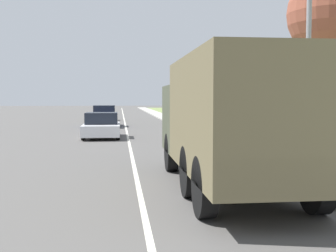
% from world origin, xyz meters
% --- Properties ---
extents(ground_plane, '(180.00, 180.00, 0.00)m').
position_xyz_m(ground_plane, '(0.00, 40.00, 0.00)').
color(ground_plane, '#565451').
extents(lane_centre_stripe, '(0.12, 120.00, 0.00)m').
position_xyz_m(lane_centre_stripe, '(0.00, 40.00, 0.00)').
color(lane_centre_stripe, silver).
rests_on(lane_centre_stripe, ground).
extents(sidewalk_right, '(1.80, 120.00, 0.12)m').
position_xyz_m(sidewalk_right, '(4.50, 40.00, 0.06)').
color(sidewalk_right, '#ADAAA3').
rests_on(sidewalk_right, ground).
extents(grass_strip_right, '(7.00, 120.00, 0.02)m').
position_xyz_m(grass_strip_right, '(8.90, 40.00, 0.01)').
color(grass_strip_right, olive).
rests_on(grass_strip_right, ground).
extents(military_truck, '(2.37, 7.28, 2.98)m').
position_xyz_m(military_truck, '(2.08, 12.63, 1.65)').
color(military_truck, '#474C38').
rests_on(military_truck, ground).
extents(car_nearest_ahead, '(1.93, 4.08, 1.36)m').
position_xyz_m(car_nearest_ahead, '(-1.40, 26.10, 0.62)').
color(car_nearest_ahead, silver).
rests_on(car_nearest_ahead, ground).
extents(car_second_ahead, '(1.78, 4.82, 1.60)m').
position_xyz_m(car_second_ahead, '(-1.58, 35.30, 0.72)').
color(car_second_ahead, navy).
rests_on(car_second_ahead, ground).
extents(car_third_ahead, '(1.75, 4.32, 1.41)m').
position_xyz_m(car_third_ahead, '(-2.07, 44.22, 0.64)').
color(car_third_ahead, tan).
rests_on(car_third_ahead, ground).
extents(lamp_post, '(1.69, 0.24, 7.31)m').
position_xyz_m(lamp_post, '(4.55, 14.45, 4.45)').
color(lamp_post, gray).
rests_on(lamp_post, sidewalk_right).
extents(tree_mid_right, '(4.23, 4.23, 8.33)m').
position_xyz_m(tree_mid_right, '(9.82, 22.98, 6.21)').
color(tree_mid_right, brown).
rests_on(tree_mid_right, grass_strip_right).
extents(tree_far_right, '(3.21, 3.21, 6.35)m').
position_xyz_m(tree_far_right, '(8.01, 40.09, 4.74)').
color(tree_far_right, '#4C3D2D').
rests_on(tree_far_right, grass_strip_right).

